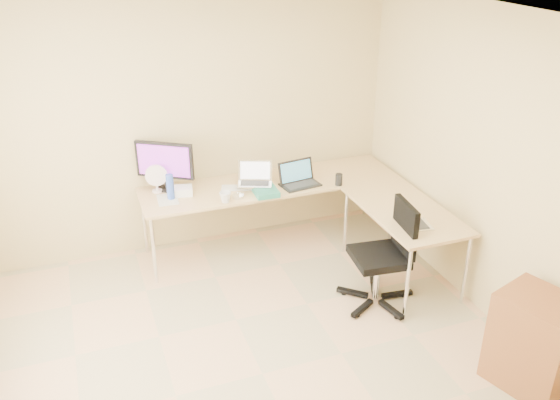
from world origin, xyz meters
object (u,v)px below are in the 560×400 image
object	(u,v)px
keyboard	(243,188)
laptop_black	(300,174)
desk_main	(271,214)
desk_fan	(156,179)
desk_return	(402,243)
cabinet	(535,344)
mug	(225,197)
office_chair	(379,254)
water_bottle	(170,187)
monitor	(165,166)
laptop_center	(255,174)
laptop_return	(417,216)

from	to	relation	value
keyboard	laptop_black	bearing A→B (deg)	5.63
desk_main	desk_fan	bearing A→B (deg)	171.10
desk_return	keyboard	distance (m)	1.65
desk_return	desk_fan	distance (m)	2.46
keyboard	desk_fan	world-z (taller)	desk_fan
cabinet	mug	bearing A→B (deg)	107.53
office_chair	cabinet	xyz separation A→B (m)	(0.58, -1.31, -0.14)
water_bottle	desk_return	bearing A→B (deg)	-25.76
monitor	laptop_black	size ratio (longest dim) A/B	1.52
cabinet	water_bottle	bearing A→B (deg)	111.55
laptop_center	desk_fan	size ratio (longest dim) A/B	1.24
water_bottle	laptop_center	bearing A→B (deg)	-3.80
desk_main	desk_fan	world-z (taller)	desk_fan
water_bottle	desk_main	bearing A→B (deg)	1.85
office_chair	desk_return	bearing A→B (deg)	41.92
monitor	mug	bearing A→B (deg)	-13.43
keyboard	desk_fan	xyz separation A→B (m)	(-0.81, 0.22, 0.13)
laptop_return	office_chair	world-z (taller)	office_chair
laptop_black	mug	world-z (taller)	laptop_black
desk_main	water_bottle	xyz separation A→B (m)	(-1.03, -0.03, 0.49)
keyboard	water_bottle	size ratio (longest dim) A/B	1.66
desk_main	mug	size ratio (longest dim) A/B	23.69
desk_main	office_chair	world-z (taller)	office_chair
laptop_center	water_bottle	distance (m)	0.83
desk_main	cabinet	size ratio (longest dim) A/B	3.42
laptop_return	cabinet	world-z (taller)	laptop_return
office_chair	keyboard	bearing A→B (deg)	130.73
laptop_center	water_bottle	world-z (taller)	laptop_center
office_chair	cabinet	size ratio (longest dim) A/B	1.27
mug	water_bottle	xyz separation A→B (m)	(-0.47, 0.25, 0.07)
monitor	keyboard	distance (m)	0.79
laptop_black	mug	xyz separation A→B (m)	(-0.81, -0.11, -0.07)
desk_fan	office_chair	size ratio (longest dim) A/B	0.28
mug	office_chair	xyz separation A→B (m)	(1.11, -1.02, -0.28)
desk_return	keyboard	world-z (taller)	keyboard
keyboard	desk_fan	size ratio (longest dim) A/B	1.56
desk_fan	laptop_return	distance (m)	2.51
office_chair	desk_fan	bearing A→B (deg)	144.91
water_bottle	cabinet	bearing A→B (deg)	-50.20
office_chair	cabinet	distance (m)	1.44
keyboard	office_chair	size ratio (longest dim) A/B	0.43
cabinet	monitor	bearing A→B (deg)	109.10
laptop_center	water_bottle	bearing A→B (deg)	-161.54
cabinet	keyboard	bearing A→B (deg)	100.93
desk_main	desk_fan	size ratio (longest dim) A/B	9.80
desk_main	mug	distance (m)	0.75
desk_main	laptop_center	world-z (taller)	laptop_center
monitor	water_bottle	bearing A→B (deg)	-58.13
desk_return	mug	distance (m)	1.74
monitor	mug	distance (m)	0.70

